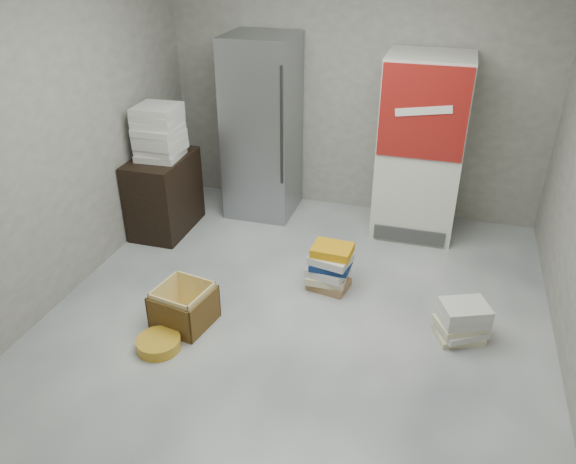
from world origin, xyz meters
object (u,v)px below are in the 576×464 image
(coke_cooler, at_px, (421,148))
(phonebook_stack_main, at_px, (330,268))
(steel_fridge, at_px, (262,128))
(wood_shelf, at_px, (164,194))
(cardboard_box, at_px, (184,309))

(coke_cooler, relative_size, phonebook_stack_main, 4.33)
(phonebook_stack_main, bearing_deg, steel_fridge, 133.65)
(wood_shelf, bearing_deg, phonebook_stack_main, -17.78)
(steel_fridge, xyz_separation_m, phonebook_stack_main, (1.05, -1.33, -0.74))
(wood_shelf, height_order, phonebook_stack_main, wood_shelf)
(coke_cooler, distance_m, cardboard_box, 2.78)
(coke_cooler, distance_m, phonebook_stack_main, 1.61)
(phonebook_stack_main, distance_m, cardboard_box, 1.30)
(coke_cooler, height_order, cardboard_box, coke_cooler)
(steel_fridge, xyz_separation_m, cardboard_box, (0.05, -2.15, -0.81))
(steel_fridge, distance_m, cardboard_box, 2.30)
(coke_cooler, xyz_separation_m, phonebook_stack_main, (-0.60, -1.33, -0.70))
(wood_shelf, xyz_separation_m, phonebook_stack_main, (1.88, -0.60, -0.19))
(coke_cooler, bearing_deg, phonebook_stack_main, -114.15)
(coke_cooler, distance_m, wood_shelf, 2.63)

